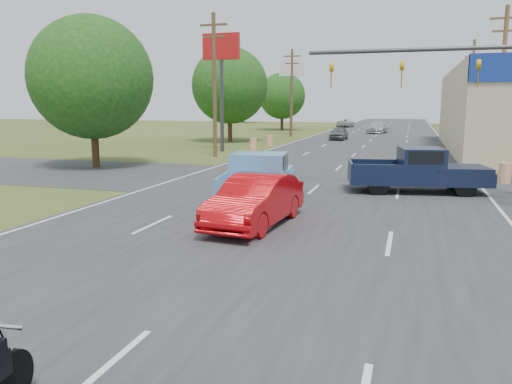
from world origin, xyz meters
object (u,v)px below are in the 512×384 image
(navy_pickup, at_px, (421,170))
(distant_car_silver, at_px, (377,128))
(distant_car_white, at_px, (346,123))
(distant_car_grey, at_px, (339,133))
(blue_pickup, at_px, (259,177))
(red_convertible, at_px, (255,201))

(navy_pickup, relative_size, distant_car_silver, 1.18)
(navy_pickup, height_order, distant_car_white, navy_pickup)
(distant_car_grey, relative_size, distant_car_silver, 0.79)
(blue_pickup, xyz_separation_m, distant_car_white, (-4.99, 66.34, -0.26))
(red_convertible, bearing_deg, distant_car_grey, 99.68)
(red_convertible, xyz_separation_m, distant_car_grey, (-2.86, 39.15, -0.09))
(distant_car_silver, relative_size, distant_car_white, 1.02)
(red_convertible, height_order, navy_pickup, navy_pickup)
(blue_pickup, bearing_deg, red_convertible, -81.92)
(distant_car_silver, bearing_deg, distant_car_white, 118.71)
(red_convertible, distance_m, navy_pickup, 9.32)
(red_convertible, bearing_deg, blue_pickup, 110.52)
(distant_car_grey, distance_m, distant_car_silver, 14.28)
(blue_pickup, bearing_deg, distant_car_grey, 86.07)
(distant_car_white, bearing_deg, navy_pickup, 103.78)
(distant_car_grey, relative_size, distant_car_white, 0.81)
(red_convertible, relative_size, blue_pickup, 0.80)
(navy_pickup, distance_m, distant_car_grey, 32.26)
(blue_pickup, distance_m, distant_car_white, 66.53)
(distant_car_white, bearing_deg, distant_car_silver, 113.99)
(navy_pickup, xyz_separation_m, distant_car_silver, (-4.73, 45.23, -0.22))
(distant_car_grey, bearing_deg, blue_pickup, -86.25)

